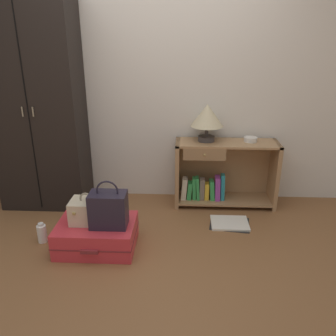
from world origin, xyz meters
TOP-DOWN VIEW (x-y plane):
  - ground_plane at (0.00, 0.00)m, footprint 9.00×9.00m
  - back_wall at (0.00, 1.50)m, footprint 6.40×0.10m
  - wardrobe at (-1.12, 1.20)m, footprint 0.86×0.47m
  - bookshelf at (0.72, 1.27)m, footprint 1.05×0.36m
  - table_lamp at (0.55, 1.28)m, footprint 0.33×0.33m
  - bowl at (1.00, 1.28)m, footprint 0.13×0.13m
  - suitcase_large at (-0.40, 0.37)m, footprint 0.66×0.50m
  - train_case at (-0.47, 0.40)m, footprint 0.27×0.23m
  - handbag at (-0.28, 0.34)m, footprint 0.30×0.19m
  - bottle at (-0.90, 0.43)m, footprint 0.08×0.08m
  - open_book_on_floor at (0.78, 0.81)m, footprint 0.41×0.34m

SIDE VIEW (x-z plane):
  - ground_plane at x=0.00m, z-range 0.00..0.00m
  - open_book_on_floor at x=0.78m, z-range 0.00..0.02m
  - bottle at x=-0.90m, z-range -0.01..0.18m
  - suitcase_large at x=-0.40m, z-range 0.00..0.23m
  - train_case at x=-0.47m, z-range 0.20..0.47m
  - bookshelf at x=0.72m, z-range -0.01..0.68m
  - handbag at x=-0.28m, z-range 0.18..0.58m
  - bowl at x=1.00m, z-range 0.69..0.74m
  - table_lamp at x=0.55m, z-range 0.76..1.13m
  - wardrobe at x=-1.12m, z-range 0.00..2.09m
  - back_wall at x=0.00m, z-range 0.00..2.60m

